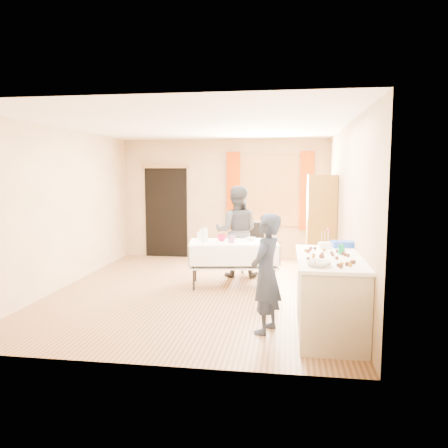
% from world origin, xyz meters
% --- Properties ---
extents(floor, '(4.50, 5.50, 0.02)m').
position_xyz_m(floor, '(0.00, 0.00, -0.01)').
color(floor, '#9E7047').
rests_on(floor, ground).
extents(ceiling, '(4.50, 5.50, 0.02)m').
position_xyz_m(ceiling, '(0.00, 0.00, 2.61)').
color(ceiling, white).
rests_on(ceiling, floor).
extents(wall_back, '(4.50, 0.02, 2.60)m').
position_xyz_m(wall_back, '(0.00, 2.76, 1.30)').
color(wall_back, tan).
rests_on(wall_back, floor).
extents(wall_front, '(4.50, 0.02, 2.60)m').
position_xyz_m(wall_front, '(0.00, -2.76, 1.30)').
color(wall_front, tan).
rests_on(wall_front, floor).
extents(wall_left, '(0.02, 5.50, 2.60)m').
position_xyz_m(wall_left, '(-2.26, 0.00, 1.30)').
color(wall_left, tan).
rests_on(wall_left, floor).
extents(wall_right, '(0.02, 5.50, 2.60)m').
position_xyz_m(wall_right, '(2.26, 0.00, 1.30)').
color(wall_right, tan).
rests_on(wall_right, floor).
extents(window_frame, '(1.32, 0.06, 1.52)m').
position_xyz_m(window_frame, '(1.00, 2.72, 1.50)').
color(window_frame, olive).
rests_on(window_frame, wall_back).
extents(window_pane, '(1.20, 0.02, 1.40)m').
position_xyz_m(window_pane, '(1.00, 2.71, 1.50)').
color(window_pane, white).
rests_on(window_pane, wall_back).
extents(curtain_left, '(0.28, 0.06, 1.65)m').
position_xyz_m(curtain_left, '(0.22, 2.67, 1.50)').
color(curtain_left, '#B33900').
rests_on(curtain_left, wall_back).
extents(curtain_right, '(0.28, 0.06, 1.65)m').
position_xyz_m(curtain_right, '(1.78, 2.67, 1.50)').
color(curtain_right, '#B33900').
rests_on(curtain_right, wall_back).
extents(doorway, '(0.95, 0.04, 2.00)m').
position_xyz_m(doorway, '(-1.30, 2.73, 1.00)').
color(doorway, black).
rests_on(doorway, floor).
extents(door_lintel, '(1.05, 0.06, 0.08)m').
position_xyz_m(door_lintel, '(-1.30, 2.70, 2.02)').
color(door_lintel, olive).
rests_on(door_lintel, wall_back).
extents(cabinet, '(0.50, 0.60, 1.85)m').
position_xyz_m(cabinet, '(1.99, 1.28, 0.92)').
color(cabinet, olive).
rests_on(cabinet, floor).
extents(counter, '(0.77, 1.62, 0.91)m').
position_xyz_m(counter, '(1.89, -1.57, 0.45)').
color(counter, beige).
rests_on(counter, floor).
extents(party_table, '(1.56, 0.98, 0.75)m').
position_xyz_m(party_table, '(0.51, 0.40, 0.45)').
color(party_table, black).
rests_on(party_table, floor).
extents(chair, '(0.42, 0.42, 0.94)m').
position_xyz_m(chair, '(0.74, 1.47, 0.28)').
color(chair, black).
rests_on(chair, floor).
extents(girl, '(0.73, 0.66, 1.42)m').
position_xyz_m(girl, '(1.15, -1.67, 0.71)').
color(girl, '#1F2841').
rests_on(girl, floor).
extents(woman, '(0.84, 0.68, 1.65)m').
position_xyz_m(woman, '(0.48, 1.08, 0.82)').
color(woman, black).
rests_on(woman, floor).
extents(soda_can, '(0.07, 0.07, 0.12)m').
position_xyz_m(soda_can, '(2.03, -1.42, 0.97)').
color(soda_can, '#0E8B4D').
rests_on(soda_can, counter).
extents(mixing_bowl, '(0.41, 0.41, 0.06)m').
position_xyz_m(mixing_bowl, '(1.72, -2.12, 0.94)').
color(mixing_bowl, white).
rests_on(mixing_bowl, counter).
extents(foam_block, '(0.17, 0.13, 0.08)m').
position_xyz_m(foam_block, '(1.87, -1.01, 0.95)').
color(foam_block, white).
rests_on(foam_block, counter).
extents(blue_basket, '(0.33, 0.25, 0.08)m').
position_xyz_m(blue_basket, '(2.12, -0.88, 0.95)').
color(blue_basket, blue).
rests_on(blue_basket, counter).
extents(pitcher, '(0.15, 0.15, 0.22)m').
position_xyz_m(pitcher, '(0.05, 0.23, 0.86)').
color(pitcher, silver).
rests_on(pitcher, party_table).
extents(cup_red, '(0.15, 0.15, 0.11)m').
position_xyz_m(cup_red, '(0.31, 0.41, 0.80)').
color(cup_red, red).
rests_on(cup_red, party_table).
extents(cup_rainbow, '(0.15, 0.15, 0.12)m').
position_xyz_m(cup_rainbow, '(0.50, 0.23, 0.81)').
color(cup_rainbow, red).
rests_on(cup_rainbow, party_table).
extents(small_bowl, '(0.23, 0.23, 0.05)m').
position_xyz_m(small_bowl, '(0.78, 0.57, 0.77)').
color(small_bowl, white).
rests_on(small_bowl, party_table).
extents(pastry_tray, '(0.32, 0.25, 0.02)m').
position_xyz_m(pastry_tray, '(1.05, 0.36, 0.76)').
color(pastry_tray, white).
rests_on(pastry_tray, party_table).
extents(bottle, '(0.10, 0.10, 0.19)m').
position_xyz_m(bottle, '(-0.08, 0.51, 0.84)').
color(bottle, white).
rests_on(bottle, party_table).
extents(cake_balls, '(0.53, 1.11, 0.04)m').
position_xyz_m(cake_balls, '(1.86, -1.69, 0.93)').
color(cake_balls, '#3F2314').
rests_on(cake_balls, counter).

